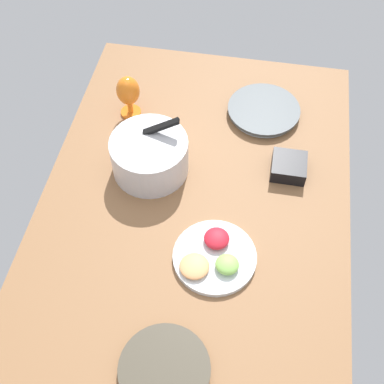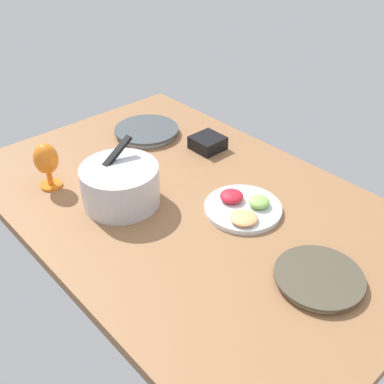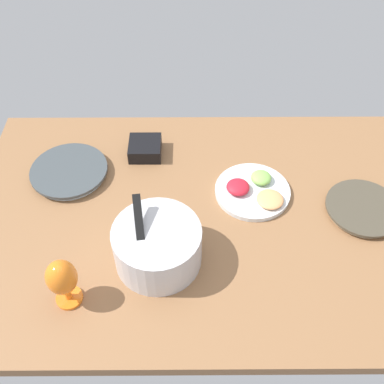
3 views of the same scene
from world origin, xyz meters
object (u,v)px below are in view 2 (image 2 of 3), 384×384
at_px(dinner_plate_left, 319,278).
at_px(hurricane_glass_orange, 46,161).
at_px(dinner_plate_right, 147,131).
at_px(mixing_bowl, 120,184).
at_px(square_bowl_black, 208,142).
at_px(fruit_platter, 243,207).

relative_size(dinner_plate_left, hurricane_glass_orange, 1.45).
bearing_deg(dinner_plate_right, mixing_bowl, 132.59).
bearing_deg(dinner_plate_left, square_bowl_black, -20.95).
height_order(dinner_plate_left, dinner_plate_right, dinner_plate_right).
xyz_separation_m(dinner_plate_left, hurricane_glass_orange, (0.93, 0.33, 0.10)).
relative_size(dinner_plate_left, mixing_bowl, 0.95).
relative_size(dinner_plate_left, square_bowl_black, 2.11).
bearing_deg(square_bowl_black, hurricane_glass_orange, 73.41).
relative_size(dinner_plate_left, dinner_plate_right, 0.91).
height_order(mixing_bowl, hurricane_glass_orange, mixing_bowl).
bearing_deg(square_bowl_black, dinner_plate_right, 22.40).
xyz_separation_m(dinner_plate_right, mixing_bowl, (-0.34, 0.37, 0.06)).
relative_size(mixing_bowl, hurricane_glass_orange, 1.52).
bearing_deg(fruit_platter, dinner_plate_right, -8.29).
xyz_separation_m(dinner_plate_left, dinner_plate_right, (1.02, -0.18, 0.00)).
distance_m(dinner_plate_right, fruit_platter, 0.66).
height_order(dinner_plate_left, hurricane_glass_orange, hurricane_glass_orange).
xyz_separation_m(hurricane_glass_orange, square_bowl_black, (-0.18, -0.61, -0.08)).
relative_size(mixing_bowl, fruit_platter, 1.01).
height_order(dinner_plate_right, fruit_platter, fruit_platter).
bearing_deg(hurricane_glass_orange, dinner_plate_right, -80.41).
xyz_separation_m(fruit_platter, hurricane_glass_orange, (0.57, 0.41, 0.09)).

